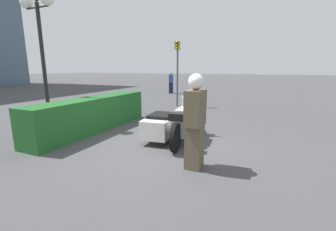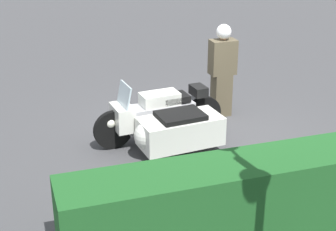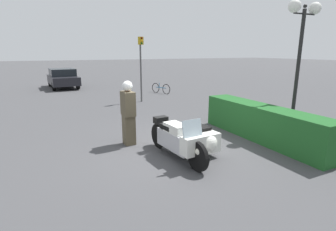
{
  "view_description": "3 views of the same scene",
  "coord_description": "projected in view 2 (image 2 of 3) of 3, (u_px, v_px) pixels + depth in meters",
  "views": [
    {
      "loc": [
        -4.93,
        -2.27,
        1.98
      ],
      "look_at": [
        0.55,
        0.16,
        0.73
      ],
      "focal_mm": 24.0,
      "sensor_mm": 36.0,
      "label": 1
    },
    {
      "loc": [
        3.28,
        8.01,
        4.12
      ],
      "look_at": [
        0.83,
        0.48,
        0.79
      ],
      "focal_mm": 55.0,
      "sensor_mm": 36.0,
      "label": 2
    },
    {
      "loc": [
        6.38,
        -3.24,
        2.71
      ],
      "look_at": [
        -0.26,
        -0.0,
        0.89
      ],
      "focal_mm": 28.0,
      "sensor_mm": 36.0,
      "label": 3
    }
  ],
  "objects": [
    {
      "name": "hedge_bush_curbside",
      "position": [
        239.0,
        199.0,
        6.68
      ],
      "size": [
        4.67,
        0.83,
        1.07
      ],
      "primitive_type": "cube",
      "color": "#1E5623",
      "rests_on": "ground"
    },
    {
      "name": "police_motorcycle",
      "position": [
        166.0,
        123.0,
        9.07
      ],
      "size": [
        2.5,
        1.32,
        1.18
      ],
      "rotation": [
        0.0,
        0.0,
        0.1
      ],
      "color": "black",
      "rests_on": "ground"
    },
    {
      "name": "ground_plane",
      "position": [
        202.0,
        140.0,
        9.56
      ],
      "size": [
        160.0,
        160.0,
        0.0
      ],
      "primitive_type": "plane",
      "color": "#424244"
    },
    {
      "name": "officer_rider",
      "position": [
        222.0,
        68.0,
        10.29
      ],
      "size": [
        0.52,
        0.32,
        1.89
      ],
      "rotation": [
        0.0,
        0.0,
        1.58
      ],
      "color": "brown",
      "rests_on": "ground"
    }
  ]
}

